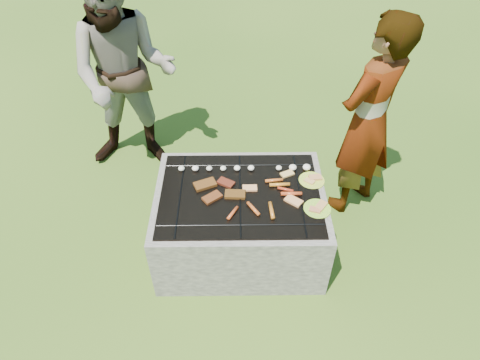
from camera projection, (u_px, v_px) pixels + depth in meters
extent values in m
plane|color=#2A4C13|center=(240.00, 244.00, 3.64)|extent=(60.00, 60.00, 0.00)
cube|color=gray|center=(240.00, 186.00, 3.74)|extent=(1.30, 0.18, 0.60)
cube|color=#A59C92|center=(241.00, 262.00, 3.14)|extent=(1.30, 0.18, 0.60)
cube|color=#A49D91|center=(170.00, 221.00, 3.43)|extent=(0.18, 0.64, 0.60)
cube|color=#A2998F|center=(310.00, 220.00, 3.44)|extent=(0.18, 0.64, 0.60)
cube|color=black|center=(240.00, 226.00, 3.48)|extent=(0.94, 0.64, 0.48)
sphere|color=#FF5914|center=(240.00, 207.00, 3.33)|extent=(0.10, 0.10, 0.10)
cube|color=black|center=(240.00, 194.00, 3.23)|extent=(1.20, 0.90, 0.01)
cylinder|color=black|center=(180.00, 194.00, 3.22)|extent=(0.01, 0.88, 0.01)
cylinder|color=black|center=(240.00, 193.00, 3.22)|extent=(0.01, 0.88, 0.01)
cylinder|color=black|center=(300.00, 193.00, 3.23)|extent=(0.01, 0.88, 0.01)
cylinder|color=black|center=(241.00, 225.00, 2.99)|extent=(1.18, 0.01, 0.01)
cylinder|color=black|center=(240.00, 165.00, 3.46)|extent=(1.18, 0.01, 0.01)
ellipsoid|color=beige|center=(181.00, 168.00, 3.40)|extent=(0.05, 0.05, 0.04)
ellipsoid|color=white|center=(195.00, 168.00, 3.40)|extent=(0.05, 0.05, 0.04)
ellipsoid|color=beige|center=(209.00, 168.00, 3.41)|extent=(0.05, 0.05, 0.03)
ellipsoid|color=white|center=(223.00, 168.00, 3.41)|extent=(0.05, 0.05, 0.03)
ellipsoid|color=white|center=(237.00, 168.00, 3.41)|extent=(0.05, 0.05, 0.04)
ellipsoid|color=white|center=(251.00, 168.00, 3.41)|extent=(0.05, 0.05, 0.04)
ellipsoid|color=beige|center=(279.00, 168.00, 3.41)|extent=(0.05, 0.05, 0.03)
ellipsoid|color=#F5E5D0|center=(293.00, 167.00, 3.41)|extent=(0.06, 0.06, 0.04)
ellipsoid|color=white|center=(307.00, 167.00, 3.41)|extent=(0.06, 0.06, 0.04)
cube|color=brown|center=(205.00, 184.00, 3.28)|extent=(0.19, 0.15, 0.02)
cube|color=maroon|center=(226.00, 183.00, 3.29)|extent=(0.15, 0.13, 0.02)
cube|color=#954A1B|center=(212.00, 197.00, 3.18)|extent=(0.16, 0.15, 0.02)
cube|color=brown|center=(235.00, 194.00, 3.20)|extent=(0.16, 0.09, 0.02)
cylinder|color=orange|center=(274.00, 180.00, 3.31)|extent=(0.14, 0.04, 0.03)
cylinder|color=orange|center=(280.00, 185.00, 3.27)|extent=(0.16, 0.03, 0.03)
cylinder|color=#C63F20|center=(285.00, 189.00, 3.24)|extent=(0.12, 0.06, 0.02)
cylinder|color=#D35222|center=(291.00, 194.00, 3.20)|extent=(0.16, 0.03, 0.03)
cylinder|color=#DC5924|center=(253.00, 209.00, 3.09)|extent=(0.10, 0.14, 0.03)
cylinder|color=#C56620|center=(272.00, 210.00, 3.07)|extent=(0.04, 0.16, 0.03)
cylinder|color=#C25A20|center=(233.00, 213.00, 3.06)|extent=(0.09, 0.13, 0.02)
cube|color=#F1C67B|center=(250.00, 188.00, 3.25)|extent=(0.11, 0.07, 0.01)
cube|color=#EAB978|center=(294.00, 201.00, 3.15)|extent=(0.15, 0.14, 0.02)
cube|color=#F7D57E|center=(287.00, 174.00, 3.37)|extent=(0.12, 0.10, 0.01)
cylinder|color=yellow|center=(312.00, 181.00, 3.33)|extent=(0.21, 0.21, 0.01)
cube|color=#F8C37F|center=(310.00, 181.00, 3.31)|extent=(0.09, 0.08, 0.01)
cube|color=tan|center=(315.00, 177.00, 3.34)|extent=(0.10, 0.07, 0.02)
cylinder|color=#D2F33A|center=(317.00, 209.00, 3.11)|extent=(0.26, 0.26, 0.01)
cube|color=tan|center=(315.00, 210.00, 3.09)|extent=(0.09, 0.07, 0.01)
cube|color=tan|center=(321.00, 205.00, 3.12)|extent=(0.11, 0.12, 0.02)
imported|color=#A59B8A|center=(368.00, 121.00, 3.42)|extent=(0.78, 0.74, 1.79)
imported|color=gray|center=(125.00, 75.00, 3.81)|extent=(0.96, 0.76, 1.96)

